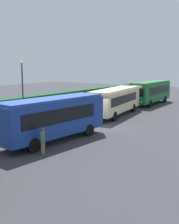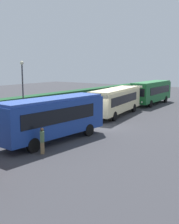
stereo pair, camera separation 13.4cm
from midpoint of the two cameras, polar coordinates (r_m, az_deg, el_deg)
name	(u,v)px [view 2 (the right image)]	position (r m, az deg, el deg)	size (l,w,h in m)	color
ground_plane	(100,126)	(27.77, 2.26, -2.78)	(100.78, 100.78, 0.00)	#38383D
bus_blue	(53,116)	(22.29, -6.93, -0.88)	(9.68, 3.05, 3.34)	navy
bus_cream	(116,100)	(33.41, 5.26, 2.35)	(10.70, 3.96, 3.07)	beige
bus_green	(151,91)	(43.49, 12.06, 3.98)	(10.14, 2.83, 3.31)	#19602D
person_left	(42,140)	(19.47, -9.01, -5.44)	(0.54, 0.52, 1.75)	olive
person_center	(57,120)	(26.08, -6.15, -1.60)	(0.51, 0.39, 1.73)	olive
person_right	(146,95)	(46.74, 11.00, 3.21)	(0.39, 0.27, 1.78)	olive
hedge_row	(19,106)	(34.91, -13.46, 1.17)	(62.39, 1.70, 2.03)	#1E4F2B
lamppost	(23,85)	(30.05, -12.80, 5.20)	(0.36, 0.36, 6.12)	#38383D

